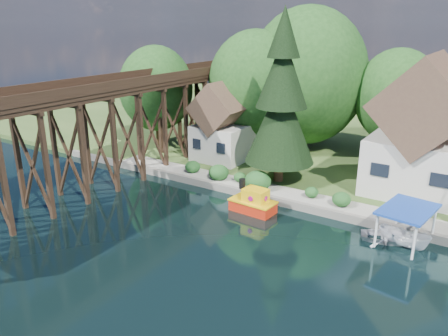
{
  "coord_description": "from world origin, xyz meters",
  "views": [
    {
      "loc": [
        12.08,
        -20.81,
        13.71
      ],
      "look_at": [
        -5.36,
        6.0,
        2.94
      ],
      "focal_mm": 35.0,
      "sensor_mm": 36.0,
      "label": 1
    }
  ],
  "objects_px": {
    "conifer": "(282,101)",
    "boat_white_a": "(390,236)",
    "trestle_bridge": "(116,123)",
    "tugboat": "(253,203)",
    "boat_canopy": "(405,230)",
    "shed": "(223,127)",
    "house_left": "(423,135)"
  },
  "relations": [
    {
      "from": "conifer",
      "to": "boat_white_a",
      "type": "relative_size",
      "value": 3.94
    },
    {
      "from": "trestle_bridge",
      "to": "tugboat",
      "type": "xyz_separation_m",
      "value": [
        13.4,
        0.66,
        -4.61
      ]
    },
    {
      "from": "conifer",
      "to": "boat_canopy",
      "type": "distance_m",
      "value": 14.25
    },
    {
      "from": "shed",
      "to": "tugboat",
      "type": "distance_m",
      "value": 12.46
    },
    {
      "from": "house_left",
      "to": "tugboat",
      "type": "relative_size",
      "value": 3.14
    },
    {
      "from": "tugboat",
      "to": "boat_canopy",
      "type": "relative_size",
      "value": 0.78
    },
    {
      "from": "trestle_bridge",
      "to": "house_left",
      "type": "relative_size",
      "value": 4.01
    },
    {
      "from": "shed",
      "to": "conifer",
      "type": "height_order",
      "value": "conifer"
    },
    {
      "from": "tugboat",
      "to": "house_left",
      "type": "bearing_deg",
      "value": 46.65
    },
    {
      "from": "tugboat",
      "to": "boat_canopy",
      "type": "xyz_separation_m",
      "value": [
        10.71,
        0.57,
        0.4
      ]
    },
    {
      "from": "house_left",
      "to": "tugboat",
      "type": "bearing_deg",
      "value": -133.35
    },
    {
      "from": "house_left",
      "to": "tugboat",
      "type": "distance_m",
      "value": 14.66
    },
    {
      "from": "conifer",
      "to": "tugboat",
      "type": "bearing_deg",
      "value": -81.73
    },
    {
      "from": "tugboat",
      "to": "boat_white_a",
      "type": "relative_size",
      "value": 0.96
    },
    {
      "from": "boat_white_a",
      "to": "house_left",
      "type": "bearing_deg",
      "value": -16.85
    },
    {
      "from": "shed",
      "to": "boat_white_a",
      "type": "xyz_separation_m",
      "value": [
        18.21,
        -7.92,
        -3.45
      ]
    },
    {
      "from": "shed",
      "to": "tugboat",
      "type": "xyz_separation_m",
      "value": [
        8.4,
        -8.67,
        -3.09
      ]
    },
    {
      "from": "shed",
      "to": "boat_white_a",
      "type": "relative_size",
      "value": 2.14
    },
    {
      "from": "tugboat",
      "to": "boat_canopy",
      "type": "distance_m",
      "value": 10.74
    },
    {
      "from": "house_left",
      "to": "boat_canopy",
      "type": "height_order",
      "value": "house_left"
    },
    {
      "from": "house_left",
      "to": "tugboat",
      "type": "xyz_separation_m",
      "value": [
        -9.6,
        -10.17,
        -4.4
      ]
    },
    {
      "from": "conifer",
      "to": "boat_white_a",
      "type": "height_order",
      "value": "conifer"
    },
    {
      "from": "house_left",
      "to": "trestle_bridge",
      "type": "bearing_deg",
      "value": -154.79
    },
    {
      "from": "shed",
      "to": "boat_canopy",
      "type": "xyz_separation_m",
      "value": [
        19.11,
        -8.1,
        -2.69
      ]
    },
    {
      "from": "tugboat",
      "to": "conifer",
      "type": "bearing_deg",
      "value": 98.27
    },
    {
      "from": "shed",
      "to": "conifer",
      "type": "xyz_separation_m",
      "value": [
        7.53,
        -2.71,
        3.63
      ]
    },
    {
      "from": "shed",
      "to": "boat_white_a",
      "type": "bearing_deg",
      "value": -23.51
    },
    {
      "from": "trestle_bridge",
      "to": "tugboat",
      "type": "bearing_deg",
      "value": 2.81
    },
    {
      "from": "house_left",
      "to": "boat_white_a",
      "type": "distance_m",
      "value": 10.56
    },
    {
      "from": "boat_white_a",
      "to": "boat_canopy",
      "type": "distance_m",
      "value": 1.19
    },
    {
      "from": "boat_canopy",
      "to": "shed",
      "type": "bearing_deg",
      "value": 157.03
    },
    {
      "from": "trestle_bridge",
      "to": "conifer",
      "type": "xyz_separation_m",
      "value": [
        12.53,
        6.62,
        2.11
      ]
    }
  ]
}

